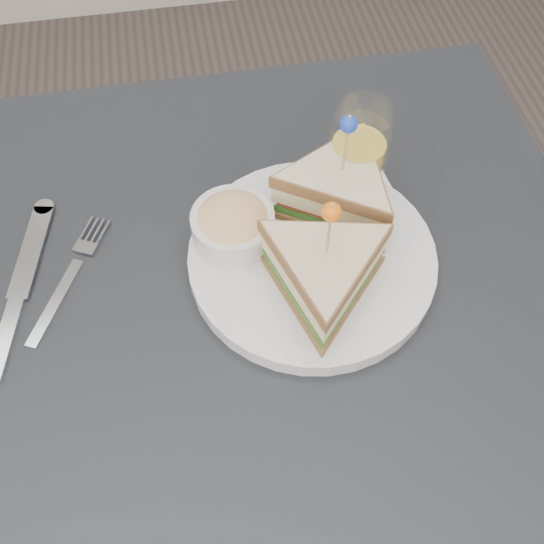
{
  "coord_description": "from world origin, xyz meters",
  "views": [
    {
      "loc": [
        -0.05,
        -0.33,
        1.33
      ],
      "look_at": [
        0.01,
        0.01,
        0.8
      ],
      "focal_mm": 40.0,
      "sensor_mm": 36.0,
      "label": 1
    }
  ],
  "objects": [
    {
      "name": "table",
      "position": [
        0.0,
        0.0,
        0.67
      ],
      "size": [
        0.8,
        0.8,
        0.75
      ],
      "color": "black",
      "rests_on": "ground"
    },
    {
      "name": "drink_set",
      "position": [
        0.13,
        0.14,
        0.81
      ],
      "size": [
        0.12,
        0.12,
        0.14
      ],
      "rotation": [
        0.0,
        0.0,
        0.13
      ],
      "color": "white",
      "rests_on": "table"
    },
    {
      "name": "plate_meal",
      "position": [
        0.07,
        0.05,
        0.8
      ],
      "size": [
        0.35,
        0.35,
        0.17
      ],
      "rotation": [
        0.0,
        0.0,
        0.31
      ],
      "color": "silver",
      "rests_on": "table"
    },
    {
      "name": "cutlery_fork",
      "position": [
        -0.21,
        0.08,
        0.75
      ],
      "size": [
        0.1,
        0.17,
        0.01
      ],
      "rotation": [
        0.0,
        0.0,
        -0.45
      ],
      "color": "silver",
      "rests_on": "table"
    },
    {
      "name": "ground_plane",
      "position": [
        0.0,
        0.0,
        0.0
      ],
      "size": [
        3.5,
        3.5,
        0.0
      ],
      "primitive_type": "plane",
      "color": "#3F3833"
    },
    {
      "name": "cutlery_knife",
      "position": [
        -0.27,
        0.06,
        0.75
      ],
      "size": [
        0.07,
        0.24,
        0.01
      ],
      "rotation": [
        0.0,
        0.0,
        -0.2
      ],
      "color": "white",
      "rests_on": "table"
    }
  ]
}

